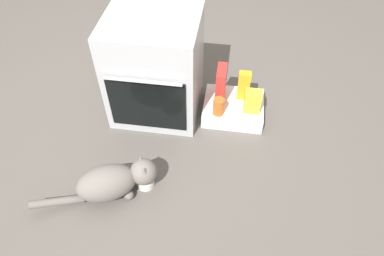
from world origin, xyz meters
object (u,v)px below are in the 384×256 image
juice_carton (244,85)px  sauce_jar (219,107)px  oven (155,68)px  cereal_box (221,84)px  pantry_cabinet (233,108)px  food_bowl (146,182)px  cat (114,181)px  snack_bag (253,101)px

juice_carton → sauce_jar: juice_carton is taller
oven → cereal_box: bearing=4.9°
oven → juice_carton: bearing=6.7°
pantry_cabinet → food_bowl: pantry_cabinet is taller
juice_carton → sauce_jar: (-0.17, -0.20, -0.05)m
oven → juice_carton: size_ratio=3.27×
sauce_jar → food_bowl: bearing=-124.0°
cat → sauce_jar: sauce_jar is taller
juice_carton → sauce_jar: size_ratio=1.71×
oven → food_bowl: 0.83m
juice_carton → snack_bag: bearing=-60.9°
oven → juice_carton: 0.68m
juice_carton → snack_bag: 0.15m
cat → juice_carton: bearing=23.8°
juice_carton → oven: bearing=-173.3°
juice_carton → sauce_jar: 0.27m
pantry_cabinet → cat: size_ratio=0.61×
pantry_cabinet → cereal_box: 0.23m
cat → sauce_jar: bearing=23.7°
pantry_cabinet → snack_bag: 0.21m
snack_bag → oven: bearing=175.6°
cat → cereal_box: cereal_box is taller
juice_carton → food_bowl: bearing=-125.6°
cat → juice_carton: size_ratio=3.09×
snack_bag → cat: bearing=-137.1°
oven → food_bowl: size_ratio=6.88×
pantry_cabinet → food_bowl: (-0.53, -0.75, -0.03)m
pantry_cabinet → juice_carton: juice_carton is taller
food_bowl → juice_carton: 1.03m
cat → snack_bag: bearing=16.7°
oven → cereal_box: size_ratio=2.80×
oven → juice_carton: (0.65, 0.08, -0.15)m
oven → food_bowl: bearing=-84.7°
oven → cereal_box: (0.48, 0.04, -0.13)m
cat → juice_carton: 1.19m
pantry_cabinet → oven: bearing=-179.4°
cereal_box → snack_bag: bearing=-21.6°
oven → cat: (-0.11, -0.83, -0.26)m
juice_carton → sauce_jar: bearing=-129.9°
food_bowl → cereal_box: 0.92m
juice_carton → cereal_box: bearing=-168.5°
pantry_cabinet → sauce_jar: sauce_jar is taller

